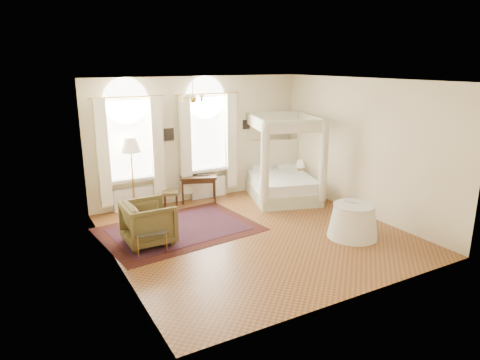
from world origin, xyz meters
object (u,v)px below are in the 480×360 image
at_px(nightstand, 299,183).
at_px(writing_desk, 198,180).
at_px(canopy_bed, 282,180).
at_px(coffee_table, 151,233).
at_px(armchair, 149,223).
at_px(side_table, 353,221).
at_px(stool, 170,194).
at_px(floor_lamp, 131,149).

xyz_separation_m(nightstand, writing_desk, (-2.88, 0.62, 0.34)).
bearing_deg(nightstand, canopy_bed, -164.04).
height_order(nightstand, coffee_table, nightstand).
relative_size(writing_desk, armchair, 1.09).
xyz_separation_m(coffee_table, side_table, (4.03, -1.38, -0.03)).
height_order(armchair, coffee_table, armchair).
distance_m(armchair, side_table, 4.33).
height_order(writing_desk, side_table, side_table).
distance_m(nightstand, side_table, 3.34).
relative_size(stool, coffee_table, 0.75).
bearing_deg(floor_lamp, nightstand, -7.68).
bearing_deg(nightstand, writing_desk, 167.76).
bearing_deg(coffee_table, nightstand, 20.14).
height_order(armchair, side_table, armchair).
relative_size(armchair, floor_lamp, 0.52).
xyz_separation_m(writing_desk, armchair, (-2.01, -2.03, -0.17)).
relative_size(floor_lamp, side_table, 1.77).
xyz_separation_m(canopy_bed, armchair, (-4.15, -1.19, -0.07)).
relative_size(writing_desk, stool, 2.03).
relative_size(stool, side_table, 0.49).
xyz_separation_m(stool, armchair, (-1.16, -1.87, 0.06)).
bearing_deg(armchair, floor_lamp, -7.84).
xyz_separation_m(nightstand, armchair, (-4.89, -1.40, 0.18)).
bearing_deg(stool, armchair, -121.77).
relative_size(canopy_bed, writing_desk, 2.30).
distance_m(writing_desk, stool, 0.90).
distance_m(nightstand, writing_desk, 2.97).
xyz_separation_m(coffee_table, floor_lamp, (0.34, 2.45, 1.24)).
distance_m(canopy_bed, floor_lamp, 4.14).
distance_m(coffee_table, floor_lamp, 2.77).
height_order(canopy_bed, floor_lamp, canopy_bed).
xyz_separation_m(floor_lamp, side_table, (3.68, -3.83, -1.27)).
xyz_separation_m(canopy_bed, side_table, (-0.21, -2.99, -0.16)).
distance_m(writing_desk, floor_lamp, 2.02).
bearing_deg(coffee_table, floor_lamp, 82.00).
bearing_deg(canopy_bed, writing_desk, 158.69).
bearing_deg(stool, side_table, -52.80).
relative_size(canopy_bed, stool, 4.68).
bearing_deg(nightstand, floor_lamp, 172.32).
xyz_separation_m(writing_desk, side_table, (1.93, -3.83, -0.26)).
distance_m(armchair, coffee_table, 0.44).
height_order(canopy_bed, armchair, canopy_bed).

